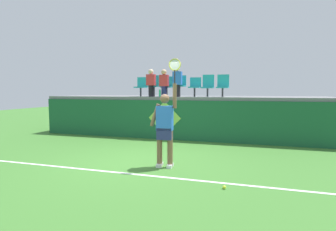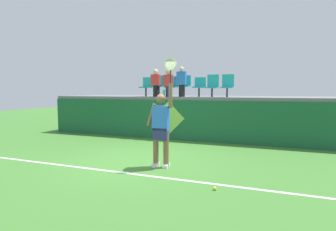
{
  "view_description": "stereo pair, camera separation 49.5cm",
  "coord_description": "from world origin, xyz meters",
  "px_view_note": "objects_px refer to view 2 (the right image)",
  "views": [
    {
      "loc": [
        2.66,
        -6.27,
        1.83
      ],
      "look_at": [
        0.36,
        1.16,
        1.11
      ],
      "focal_mm": 28.64,
      "sensor_mm": 36.0,
      "label": 1
    },
    {
      "loc": [
        3.13,
        -6.11,
        1.83
      ],
      "look_at": [
        0.36,
        1.16,
        1.11
      ],
      "focal_mm": 28.64,
      "sensor_mm": 36.0,
      "label": 2
    }
  ],
  "objects_px": {
    "stadium_chair_2": "(172,85)",
    "stadium_chair_5": "(212,85)",
    "stadium_chair_4": "(199,86)",
    "spectator_2": "(156,82)",
    "tennis_player": "(161,126)",
    "stadium_chair_3": "(185,84)",
    "spectator_0": "(181,81)",
    "stadium_chair_0": "(147,86)",
    "water_bottle": "(164,93)",
    "tennis_ball": "(215,188)",
    "stadium_chair_6": "(228,85)",
    "spectator_1": "(168,82)",
    "stadium_chair_1": "(160,85)"
  },
  "relations": [
    {
      "from": "stadium_chair_2",
      "to": "spectator_2",
      "type": "xyz_separation_m",
      "value": [
        -0.54,
        -0.41,
        0.12
      ]
    },
    {
      "from": "stadium_chair_2",
      "to": "stadium_chair_5",
      "type": "bearing_deg",
      "value": 0.31
    },
    {
      "from": "tennis_player",
      "to": "stadium_chair_6",
      "type": "xyz_separation_m",
      "value": [
        0.91,
        4.28,
        1.06
      ]
    },
    {
      "from": "tennis_player",
      "to": "spectator_2",
      "type": "height_order",
      "value": "spectator_2"
    },
    {
      "from": "stadium_chair_2",
      "to": "stadium_chair_3",
      "type": "relative_size",
      "value": 0.96
    },
    {
      "from": "stadium_chair_3",
      "to": "stadium_chair_6",
      "type": "relative_size",
      "value": 0.99
    },
    {
      "from": "stadium_chair_5",
      "to": "water_bottle",
      "type": "bearing_deg",
      "value": -159.79
    },
    {
      "from": "stadium_chair_6",
      "to": "spectator_1",
      "type": "relative_size",
      "value": 0.8
    },
    {
      "from": "stadium_chair_3",
      "to": "stadium_chair_5",
      "type": "xyz_separation_m",
      "value": [
        1.1,
        0.01,
        -0.03
      ]
    },
    {
      "from": "stadium_chair_0",
      "to": "spectator_1",
      "type": "relative_size",
      "value": 0.76
    },
    {
      "from": "water_bottle",
      "to": "stadium_chair_3",
      "type": "height_order",
      "value": "stadium_chair_3"
    },
    {
      "from": "stadium_chair_0",
      "to": "stadium_chair_4",
      "type": "xyz_separation_m",
      "value": [
        2.25,
        -0.0,
        -0.02
      ]
    },
    {
      "from": "stadium_chair_5",
      "to": "tennis_player",
      "type": "bearing_deg",
      "value": -94.67
    },
    {
      "from": "stadium_chair_4",
      "to": "spectator_0",
      "type": "bearing_deg",
      "value": -146.61
    },
    {
      "from": "tennis_ball",
      "to": "stadium_chair_0",
      "type": "relative_size",
      "value": 0.08
    },
    {
      "from": "spectator_1",
      "to": "tennis_ball",
      "type": "bearing_deg",
      "value": -60.41
    },
    {
      "from": "tennis_ball",
      "to": "stadium_chair_5",
      "type": "distance_m",
      "value": 5.82
    },
    {
      "from": "stadium_chair_0",
      "to": "stadium_chair_6",
      "type": "distance_m",
      "value": 3.31
    },
    {
      "from": "tennis_ball",
      "to": "stadium_chair_4",
      "type": "relative_size",
      "value": 0.09
    },
    {
      "from": "spectator_2",
      "to": "stadium_chair_2",
      "type": "bearing_deg",
      "value": 37.13
    },
    {
      "from": "stadium_chair_4",
      "to": "spectator_2",
      "type": "distance_m",
      "value": 1.72
    },
    {
      "from": "stadium_chair_2",
      "to": "stadium_chair_3",
      "type": "distance_m",
      "value": 0.53
    },
    {
      "from": "spectator_2",
      "to": "stadium_chair_3",
      "type": "bearing_deg",
      "value": 20.82
    },
    {
      "from": "water_bottle",
      "to": "stadium_chair_6",
      "type": "relative_size",
      "value": 0.33
    },
    {
      "from": "tennis_ball",
      "to": "stadium_chair_2",
      "type": "distance_m",
      "value": 6.34
    },
    {
      "from": "stadium_chair_2",
      "to": "stadium_chair_5",
      "type": "relative_size",
      "value": 0.95
    },
    {
      "from": "tennis_ball",
      "to": "water_bottle",
      "type": "bearing_deg",
      "value": 121.53
    },
    {
      "from": "stadium_chair_0",
      "to": "stadium_chair_2",
      "type": "bearing_deg",
      "value": 0.03
    },
    {
      "from": "stadium_chair_4",
      "to": "spectator_2",
      "type": "relative_size",
      "value": 0.7
    },
    {
      "from": "spectator_0",
      "to": "spectator_1",
      "type": "bearing_deg",
      "value": -177.9
    },
    {
      "from": "stadium_chair_6",
      "to": "stadium_chair_5",
      "type": "bearing_deg",
      "value": 179.88
    },
    {
      "from": "tennis_player",
      "to": "stadium_chair_4",
      "type": "height_order",
      "value": "tennis_player"
    },
    {
      "from": "tennis_ball",
      "to": "stadium_chair_0",
      "type": "xyz_separation_m",
      "value": [
        -3.91,
        5.33,
        2.01
      ]
    },
    {
      "from": "tennis_ball",
      "to": "stadium_chair_6",
      "type": "xyz_separation_m",
      "value": [
        -0.59,
        5.34,
        2.02
      ]
    },
    {
      "from": "tennis_player",
      "to": "stadium_chair_3",
      "type": "xyz_separation_m",
      "value": [
        -0.75,
        4.27,
        1.09
      ]
    },
    {
      "from": "tennis_player",
      "to": "stadium_chair_1",
      "type": "xyz_separation_m",
      "value": [
        -1.82,
        4.27,
        1.1
      ]
    },
    {
      "from": "tennis_player",
      "to": "spectator_1",
      "type": "xyz_separation_m",
      "value": [
        -1.28,
        3.85,
        1.17
      ]
    },
    {
      "from": "stadium_chair_4",
      "to": "spectator_1",
      "type": "height_order",
      "value": "spectator_1"
    },
    {
      "from": "stadium_chair_0",
      "to": "stadium_chair_6",
      "type": "height_order",
      "value": "stadium_chair_6"
    },
    {
      "from": "water_bottle",
      "to": "tennis_ball",
      "type": "bearing_deg",
      "value": -58.47
    },
    {
      "from": "tennis_player",
      "to": "stadium_chair_4",
      "type": "relative_size",
      "value": 3.42
    },
    {
      "from": "tennis_player",
      "to": "water_bottle",
      "type": "bearing_deg",
      "value": 110.73
    },
    {
      "from": "tennis_ball",
      "to": "stadium_chair_3",
      "type": "xyz_separation_m",
      "value": [
        -2.26,
        5.33,
        2.05
      ]
    },
    {
      "from": "spectator_0",
      "to": "stadium_chair_4",
      "type": "bearing_deg",
      "value": 33.39
    },
    {
      "from": "stadium_chair_3",
      "to": "spectator_0",
      "type": "xyz_separation_m",
      "value": [
        -0.0,
        -0.4,
        0.11
      ]
    },
    {
      "from": "stadium_chair_0",
      "to": "spectator_2",
      "type": "relative_size",
      "value": 0.74
    },
    {
      "from": "stadium_chair_3",
      "to": "spectator_1",
      "type": "xyz_separation_m",
      "value": [
        -0.53,
        -0.42,
        0.07
      ]
    },
    {
      "from": "stadium_chair_2",
      "to": "spectator_0",
      "type": "height_order",
      "value": "spectator_0"
    },
    {
      "from": "stadium_chair_0",
      "to": "stadium_chair_4",
      "type": "height_order",
      "value": "stadium_chair_0"
    },
    {
      "from": "spectator_2",
      "to": "stadium_chair_6",
      "type": "bearing_deg",
      "value": 8.64
    }
  ]
}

